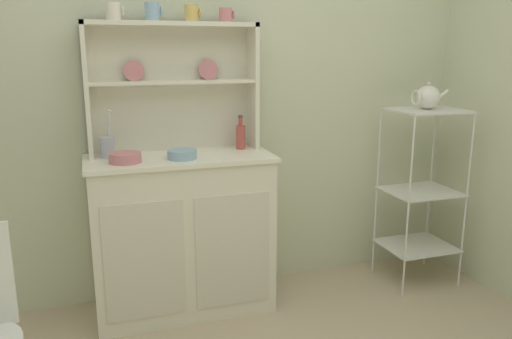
{
  "coord_description": "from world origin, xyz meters",
  "views": [
    {
      "loc": [
        -0.69,
        -1.3,
        1.45
      ],
      "look_at": [
        0.11,
        1.12,
        0.85
      ],
      "focal_mm": 35.68,
      "sensor_mm": 36.0,
      "label": 1
    }
  ],
  "objects_px": {
    "bakers_rack": "(421,181)",
    "porcelain_teapot": "(428,97)",
    "jam_bottle": "(241,136)",
    "hutch_cabinet": "(183,232)",
    "cup_cream_0": "(114,12)",
    "bowl_mixing_large": "(125,158)",
    "hutch_shelf_unit": "(172,78)",
    "utensil_jar": "(108,147)"
  },
  "relations": [
    {
      "from": "cup_cream_0",
      "to": "utensil_jar",
      "type": "distance_m",
      "value": 0.69
    },
    {
      "from": "utensil_jar",
      "to": "porcelain_teapot",
      "type": "distance_m",
      "value": 1.87
    },
    {
      "from": "jam_bottle",
      "to": "utensil_jar",
      "type": "xyz_separation_m",
      "value": [
        -0.73,
        -0.01,
        -0.02
      ]
    },
    {
      "from": "utensil_jar",
      "to": "cup_cream_0",
      "type": "bearing_deg",
      "value": 30.35
    },
    {
      "from": "porcelain_teapot",
      "to": "hutch_shelf_unit",
      "type": "bearing_deg",
      "value": 170.02
    },
    {
      "from": "hutch_cabinet",
      "to": "hutch_shelf_unit",
      "type": "relative_size",
      "value": 1.07
    },
    {
      "from": "cup_cream_0",
      "to": "utensil_jar",
      "type": "xyz_separation_m",
      "value": [
        -0.08,
        -0.04,
        -0.69
      ]
    },
    {
      "from": "utensil_jar",
      "to": "hutch_shelf_unit",
      "type": "bearing_deg",
      "value": 13.08
    },
    {
      "from": "jam_bottle",
      "to": "bakers_rack",
      "type": "bearing_deg",
      "value": -9.35
    },
    {
      "from": "cup_cream_0",
      "to": "utensil_jar",
      "type": "height_order",
      "value": "cup_cream_0"
    },
    {
      "from": "cup_cream_0",
      "to": "jam_bottle",
      "type": "bearing_deg",
      "value": -3.13
    },
    {
      "from": "cup_cream_0",
      "to": "jam_bottle",
      "type": "distance_m",
      "value": 0.94
    },
    {
      "from": "hutch_shelf_unit",
      "to": "cup_cream_0",
      "type": "xyz_separation_m",
      "value": [
        -0.29,
        -0.04,
        0.34
      ]
    },
    {
      "from": "cup_cream_0",
      "to": "utensil_jar",
      "type": "relative_size",
      "value": 0.35
    },
    {
      "from": "hutch_shelf_unit",
      "to": "bakers_rack",
      "type": "xyz_separation_m",
      "value": [
        1.48,
        -0.26,
        -0.65
      ]
    },
    {
      "from": "cup_cream_0",
      "to": "utensil_jar",
      "type": "bearing_deg",
      "value": -149.65
    },
    {
      "from": "bowl_mixing_large",
      "to": "bakers_rack",
      "type": "bearing_deg",
      "value": -0.77
    },
    {
      "from": "bakers_rack",
      "to": "jam_bottle",
      "type": "relative_size",
      "value": 5.67
    },
    {
      "from": "hutch_cabinet",
      "to": "bakers_rack",
      "type": "distance_m",
      "value": 1.5
    },
    {
      "from": "bowl_mixing_large",
      "to": "jam_bottle",
      "type": "relative_size",
      "value": 0.83
    },
    {
      "from": "porcelain_teapot",
      "to": "utensil_jar",
      "type": "bearing_deg",
      "value": 174.58
    },
    {
      "from": "bakers_rack",
      "to": "utensil_jar",
      "type": "xyz_separation_m",
      "value": [
        -1.85,
        0.18,
        0.3
      ]
    },
    {
      "from": "porcelain_teapot",
      "to": "bakers_rack",
      "type": "bearing_deg",
      "value": 0.0
    },
    {
      "from": "cup_cream_0",
      "to": "porcelain_teapot",
      "type": "height_order",
      "value": "cup_cream_0"
    },
    {
      "from": "hutch_cabinet",
      "to": "cup_cream_0",
      "type": "height_order",
      "value": "cup_cream_0"
    },
    {
      "from": "utensil_jar",
      "to": "porcelain_teapot",
      "type": "relative_size",
      "value": 1.09
    },
    {
      "from": "jam_bottle",
      "to": "hutch_cabinet",
      "type": "bearing_deg",
      "value": -166.79
    },
    {
      "from": "bakers_rack",
      "to": "porcelain_teapot",
      "type": "distance_m",
      "value": 0.52
    },
    {
      "from": "bowl_mixing_large",
      "to": "jam_bottle",
      "type": "distance_m",
      "value": 0.68
    },
    {
      "from": "hutch_shelf_unit",
      "to": "bowl_mixing_large",
      "type": "xyz_separation_m",
      "value": [
        -0.29,
        -0.24,
        -0.38
      ]
    },
    {
      "from": "utensil_jar",
      "to": "porcelain_teapot",
      "type": "xyz_separation_m",
      "value": [
        1.85,
        -0.18,
        0.22
      ]
    },
    {
      "from": "bakers_rack",
      "to": "cup_cream_0",
      "type": "bearing_deg",
      "value": 172.95
    },
    {
      "from": "bowl_mixing_large",
      "to": "porcelain_teapot",
      "type": "distance_m",
      "value": 1.79
    },
    {
      "from": "hutch_shelf_unit",
      "to": "porcelain_teapot",
      "type": "relative_size",
      "value": 3.99
    },
    {
      "from": "bakers_rack",
      "to": "porcelain_teapot",
      "type": "xyz_separation_m",
      "value": [
        -0.0,
        0.0,
        0.52
      ]
    },
    {
      "from": "hutch_cabinet",
      "to": "jam_bottle",
      "type": "distance_m",
      "value": 0.64
    },
    {
      "from": "hutch_cabinet",
      "to": "bowl_mixing_large",
      "type": "height_order",
      "value": "bowl_mixing_large"
    },
    {
      "from": "cup_cream_0",
      "to": "bowl_mixing_large",
      "type": "bearing_deg",
      "value": -89.6
    },
    {
      "from": "jam_bottle",
      "to": "porcelain_teapot",
      "type": "height_order",
      "value": "porcelain_teapot"
    },
    {
      "from": "jam_bottle",
      "to": "utensil_jar",
      "type": "distance_m",
      "value": 0.73
    },
    {
      "from": "jam_bottle",
      "to": "porcelain_teapot",
      "type": "bearing_deg",
      "value": -9.37
    },
    {
      "from": "hutch_cabinet",
      "to": "bowl_mixing_large",
      "type": "distance_m",
      "value": 0.55
    }
  ]
}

